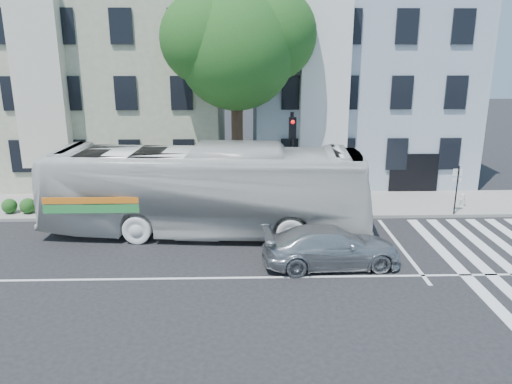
{
  "coord_description": "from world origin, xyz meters",
  "views": [
    {
      "loc": [
        0.26,
        -15.65,
        7.67
      ],
      "look_at": [
        0.75,
        2.33,
        2.4
      ],
      "focal_mm": 35.0,
      "sensor_mm": 36.0,
      "label": 1
    }
  ],
  "objects_px": {
    "bus": "(206,190)",
    "traffic_signal": "(292,149)",
    "sedan": "(331,247)",
    "fire_hydrant": "(462,200)"
  },
  "relations": [
    {
      "from": "bus",
      "to": "traffic_signal",
      "type": "distance_m",
      "value": 4.69
    },
    {
      "from": "sedan",
      "to": "traffic_signal",
      "type": "height_order",
      "value": "traffic_signal"
    },
    {
      "from": "traffic_signal",
      "to": "fire_hydrant",
      "type": "height_order",
      "value": "traffic_signal"
    },
    {
      "from": "bus",
      "to": "sedan",
      "type": "xyz_separation_m",
      "value": [
        4.72,
        -3.48,
        -1.16
      ]
    },
    {
      "from": "traffic_signal",
      "to": "fire_hydrant",
      "type": "bearing_deg",
      "value": 1.62
    },
    {
      "from": "sedan",
      "to": "fire_hydrant",
      "type": "relative_size",
      "value": 7.57
    },
    {
      "from": "bus",
      "to": "traffic_signal",
      "type": "relative_size",
      "value": 2.82
    },
    {
      "from": "sedan",
      "to": "traffic_signal",
      "type": "relative_size",
      "value": 1.04
    },
    {
      "from": "sedan",
      "to": "traffic_signal",
      "type": "xyz_separation_m",
      "value": [
        -0.91,
        5.92,
        2.38
      ]
    },
    {
      "from": "traffic_signal",
      "to": "fire_hydrant",
      "type": "distance_m",
      "value": 8.85
    }
  ]
}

